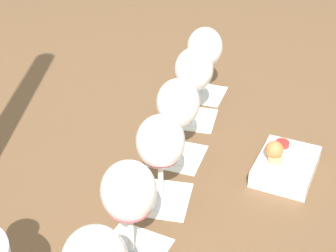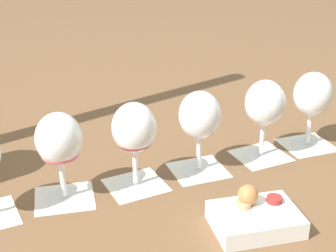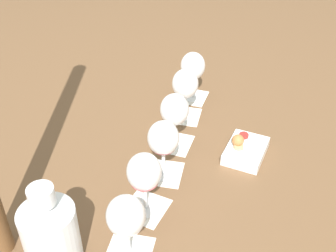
{
  "view_description": "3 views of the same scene",
  "coord_description": "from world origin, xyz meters",
  "px_view_note": "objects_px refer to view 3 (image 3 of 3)",
  "views": [
    {
      "loc": [
        -0.72,
        0.3,
        0.59
      ],
      "look_at": [
        -0.0,
        -0.0,
        0.11
      ],
      "focal_mm": 55.0,
      "sensor_mm": 36.0,
      "label": 1
    },
    {
      "loc": [
        -0.78,
        -0.42,
        0.51
      ],
      "look_at": [
        -0.0,
        -0.0,
        0.11
      ],
      "focal_mm": 55.0,
      "sensor_mm": 36.0,
      "label": 2
    },
    {
      "loc": [
        -0.85,
        0.37,
        0.78
      ],
      "look_at": [
        -0.0,
        -0.0,
        0.11
      ],
      "focal_mm": 45.0,
      "sensor_mm": 36.0,
      "label": 3
    }
  ],
  "objects_px": {
    "wine_glass_4": "(185,86)",
    "wine_glass_5": "(193,68)",
    "ceramic_vase": "(50,231)",
    "wine_glass_0": "(126,219)",
    "wine_glass_2": "(163,141)",
    "snack_dish": "(245,150)",
    "wine_glass_1": "(144,174)",
    "wine_glass_3": "(174,112)"
  },
  "relations": [
    {
      "from": "wine_glass_5",
      "to": "wine_glass_4",
      "type": "bearing_deg",
      "value": 142.57
    },
    {
      "from": "wine_glass_1",
      "to": "snack_dish",
      "type": "bearing_deg",
      "value": -76.48
    },
    {
      "from": "wine_glass_0",
      "to": "wine_glass_2",
      "type": "xyz_separation_m",
      "value": [
        0.21,
        -0.17,
        -0.0
      ]
    },
    {
      "from": "wine_glass_5",
      "to": "ceramic_vase",
      "type": "distance_m",
      "value": 0.75
    },
    {
      "from": "wine_glass_2",
      "to": "snack_dish",
      "type": "xyz_separation_m",
      "value": [
        -0.02,
        -0.24,
        -0.09
      ]
    },
    {
      "from": "wine_glass_3",
      "to": "ceramic_vase",
      "type": "relative_size",
      "value": 0.78
    },
    {
      "from": "wine_glass_2",
      "to": "wine_glass_1",
      "type": "bearing_deg",
      "value": 137.99
    },
    {
      "from": "wine_glass_3",
      "to": "wine_glass_5",
      "type": "bearing_deg",
      "value": -37.15
    },
    {
      "from": "wine_glass_2",
      "to": "wine_glass_5",
      "type": "relative_size",
      "value": 1.0
    },
    {
      "from": "wine_glass_2",
      "to": "wine_glass_3",
      "type": "distance_m",
      "value": 0.14
    },
    {
      "from": "wine_glass_3",
      "to": "wine_glass_5",
      "type": "distance_m",
      "value": 0.27
    },
    {
      "from": "wine_glass_4",
      "to": "snack_dish",
      "type": "xyz_separation_m",
      "value": [
        -0.25,
        -0.07,
        -0.09
      ]
    },
    {
      "from": "wine_glass_2",
      "to": "wine_glass_5",
      "type": "xyz_separation_m",
      "value": [
        0.33,
        -0.24,
        0.0
      ]
    },
    {
      "from": "wine_glass_2",
      "to": "ceramic_vase",
      "type": "height_order",
      "value": "ceramic_vase"
    },
    {
      "from": "wine_glass_1",
      "to": "wine_glass_2",
      "type": "distance_m",
      "value": 0.14
    },
    {
      "from": "wine_glass_0",
      "to": "wine_glass_3",
      "type": "xyz_separation_m",
      "value": [
        0.32,
        -0.25,
        0.0
      ]
    },
    {
      "from": "wine_glass_1",
      "to": "wine_glass_4",
      "type": "relative_size",
      "value": 1.0
    },
    {
      "from": "wine_glass_1",
      "to": "snack_dish",
      "type": "height_order",
      "value": "wine_glass_1"
    },
    {
      "from": "wine_glass_0",
      "to": "wine_glass_4",
      "type": "bearing_deg",
      "value": -37.93
    },
    {
      "from": "wine_glass_3",
      "to": "wine_glass_4",
      "type": "bearing_deg",
      "value": -36.93
    },
    {
      "from": "wine_glass_0",
      "to": "ceramic_vase",
      "type": "xyz_separation_m",
      "value": [
        0.05,
        0.15,
        -0.02
      ]
    },
    {
      "from": "wine_glass_1",
      "to": "ceramic_vase",
      "type": "height_order",
      "value": "ceramic_vase"
    },
    {
      "from": "wine_glass_5",
      "to": "ceramic_vase",
      "type": "relative_size",
      "value": 0.78
    },
    {
      "from": "wine_glass_4",
      "to": "snack_dish",
      "type": "distance_m",
      "value": 0.28
    },
    {
      "from": "wine_glass_3",
      "to": "snack_dish",
      "type": "relative_size",
      "value": 0.95
    },
    {
      "from": "wine_glass_3",
      "to": "ceramic_vase",
      "type": "height_order",
      "value": "ceramic_vase"
    },
    {
      "from": "wine_glass_5",
      "to": "snack_dish",
      "type": "xyz_separation_m",
      "value": [
        -0.35,
        0.0,
        -0.09
      ]
    },
    {
      "from": "wine_glass_0",
      "to": "wine_glass_1",
      "type": "height_order",
      "value": "same"
    },
    {
      "from": "wine_glass_1",
      "to": "ceramic_vase",
      "type": "xyz_separation_m",
      "value": [
        -0.06,
        0.23,
        -0.02
      ]
    },
    {
      "from": "ceramic_vase",
      "to": "wine_glass_0",
      "type": "bearing_deg",
      "value": -107.53
    },
    {
      "from": "wine_glass_5",
      "to": "snack_dish",
      "type": "height_order",
      "value": "wine_glass_5"
    },
    {
      "from": "wine_glass_1",
      "to": "wine_glass_2",
      "type": "height_order",
      "value": "same"
    },
    {
      "from": "wine_glass_1",
      "to": "wine_glass_5",
      "type": "bearing_deg",
      "value": -38.19
    },
    {
      "from": "wine_glass_2",
      "to": "wine_glass_4",
      "type": "relative_size",
      "value": 1.0
    },
    {
      "from": "wine_glass_3",
      "to": "snack_dish",
      "type": "height_order",
      "value": "wine_glass_3"
    },
    {
      "from": "wine_glass_4",
      "to": "wine_glass_5",
      "type": "bearing_deg",
      "value": -37.43
    },
    {
      "from": "wine_glass_5",
      "to": "ceramic_vase",
      "type": "height_order",
      "value": "ceramic_vase"
    },
    {
      "from": "wine_glass_0",
      "to": "wine_glass_5",
      "type": "bearing_deg",
      "value": -37.84
    },
    {
      "from": "wine_glass_1",
      "to": "wine_glass_3",
      "type": "xyz_separation_m",
      "value": [
        0.21,
        -0.17,
        -0.0
      ]
    },
    {
      "from": "wine_glass_1",
      "to": "snack_dish",
      "type": "relative_size",
      "value": 0.95
    },
    {
      "from": "wine_glass_0",
      "to": "wine_glass_4",
      "type": "xyz_separation_m",
      "value": [
        0.44,
        -0.34,
        -0.0
      ]
    },
    {
      "from": "wine_glass_2",
      "to": "snack_dish",
      "type": "height_order",
      "value": "wine_glass_2"
    }
  ]
}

